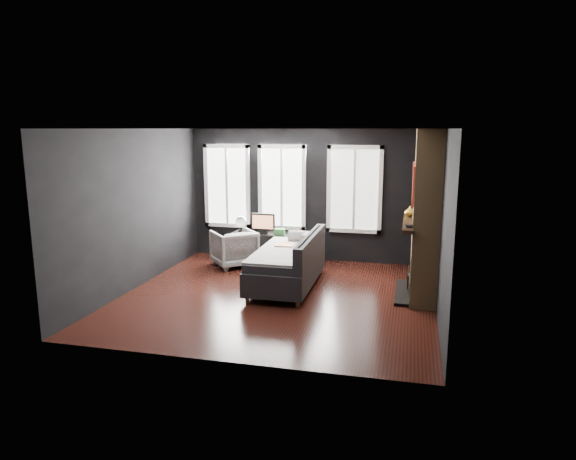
% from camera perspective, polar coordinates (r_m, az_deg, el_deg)
% --- Properties ---
extents(floor, '(5.00, 5.00, 0.00)m').
position_cam_1_polar(floor, '(8.50, -1.14, -7.32)').
color(floor, black).
rests_on(floor, ground).
extents(ceiling, '(5.00, 5.00, 0.00)m').
position_cam_1_polar(ceiling, '(8.06, -1.21, 11.21)').
color(ceiling, white).
rests_on(ceiling, ground).
extents(wall_back, '(5.00, 0.02, 2.70)m').
position_cam_1_polar(wall_back, '(10.58, 2.26, 3.87)').
color(wall_back, black).
rests_on(wall_back, ground).
extents(wall_left, '(0.02, 5.00, 2.70)m').
position_cam_1_polar(wall_left, '(9.12, -16.56, 2.23)').
color(wall_left, black).
rests_on(wall_left, ground).
extents(wall_right, '(0.02, 5.00, 2.70)m').
position_cam_1_polar(wall_right, '(7.92, 16.60, 0.93)').
color(wall_right, black).
rests_on(wall_right, ground).
extents(windows, '(4.00, 0.16, 1.76)m').
position_cam_1_polar(windows, '(10.56, -0.16, 9.47)').
color(windows, white).
rests_on(windows, wall_back).
extents(fireplace, '(0.70, 1.62, 2.70)m').
position_cam_1_polar(fireplace, '(8.51, 15.06, 1.69)').
color(fireplace, '#93724C').
rests_on(fireplace, floor).
extents(sofa, '(1.11, 2.19, 0.94)m').
position_cam_1_polar(sofa, '(8.86, -0.14, -3.37)').
color(sofa, '#242427').
rests_on(sofa, floor).
extents(stripe_pillow, '(0.13, 0.35, 0.34)m').
position_cam_1_polar(stripe_pillow, '(9.25, 2.05, -1.43)').
color(stripe_pillow, gray).
rests_on(stripe_pillow, sofa).
extents(armchair, '(1.06, 1.06, 0.80)m').
position_cam_1_polar(armchair, '(10.26, -6.02, -1.81)').
color(armchair, silver).
rests_on(armchair, floor).
extents(media_console, '(1.76, 0.59, 0.60)m').
position_cam_1_polar(media_console, '(10.52, -1.45, -1.98)').
color(media_console, black).
rests_on(media_console, floor).
extents(monitor, '(0.51, 0.12, 0.46)m').
position_cam_1_polar(monitor, '(10.48, -2.79, 0.91)').
color(monitor, black).
rests_on(monitor, media_console).
extents(desk_fan, '(0.25, 0.25, 0.33)m').
position_cam_1_polar(desk_fan, '(10.67, -5.26, 0.71)').
color(desk_fan, '#9C9C9C').
rests_on(desk_fan, media_console).
extents(mug, '(0.13, 0.11, 0.12)m').
position_cam_1_polar(mug, '(10.27, 1.29, -0.24)').
color(mug, '#CA690B').
rests_on(mug, media_console).
extents(book, '(0.15, 0.04, 0.20)m').
position_cam_1_polar(book, '(10.36, 1.97, 0.07)').
color(book, '#BAB095').
rests_on(book, media_console).
extents(storage_box, '(0.22, 0.15, 0.11)m').
position_cam_1_polar(storage_box, '(10.36, -0.95, -0.17)').
color(storage_box, '#378036').
rests_on(storage_box, media_console).
extents(mantel_vase, '(0.20, 0.20, 0.17)m').
position_cam_1_polar(mantel_vase, '(8.95, 13.39, 2.02)').
color(mantel_vase, gold).
rests_on(mantel_vase, fireplace).
extents(mantel_clock, '(0.15, 0.15, 0.04)m').
position_cam_1_polar(mantel_clock, '(7.98, 13.32, 0.45)').
color(mantel_clock, black).
rests_on(mantel_clock, fireplace).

